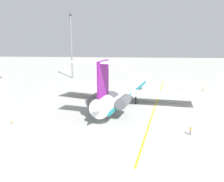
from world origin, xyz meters
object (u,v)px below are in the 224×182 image
Objects in this scene: ground_crew_near_nose at (190,130)px; light_mast at (71,44)px; ground_crew_near_tail at (203,88)px; safety_cone_wingtip at (12,122)px; safety_cone_nose at (179,88)px; main_jetliner at (124,90)px.

ground_crew_near_nose is 80.48m from light_mast.
safety_cone_wingtip is at bearing 66.32° from ground_crew_near_tail.
safety_cone_wingtip is at bearing 133.08° from safety_cone_nose.
safety_cone_nose is 0.02× the size of light_mast.
safety_cone_wingtip is (-42.73, 45.69, 0.00)m from safety_cone_nose.
light_mast is at bearing 5.78° from ground_crew_near_tail.
ground_crew_near_nose is 44.14m from ground_crew_near_tail.
main_jetliner is 53.42m from light_mast.
ground_crew_near_tail is at bearing 106.62° from ground_crew_near_nose.
main_jetliner is 31.14m from safety_cone_nose.
light_mast is at bearing 65.75° from safety_cone_nose.
main_jetliner is at bearing -148.84° from light_mast.
safety_cone_wingtip is (-19.71, 25.04, -3.62)m from main_jetliner.
main_jetliner reaches higher than safety_cone_nose.
safety_cone_wingtip is 66.17m from light_mast.
ground_crew_near_tail is 9.04m from safety_cone_nose.
ground_crew_near_nose is 0.06× the size of light_mast.
ground_crew_near_nose is 3.19× the size of safety_cone_wingtip.
ground_crew_near_nose is at bearing -148.67° from light_mast.
ground_crew_near_tail is (41.74, -14.34, 0.03)m from ground_crew_near_nose.
safety_cone_nose is (46.07, -6.45, -0.84)m from ground_crew_near_nose.
safety_cone_wingtip is (3.35, 39.25, -0.84)m from ground_crew_near_nose.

